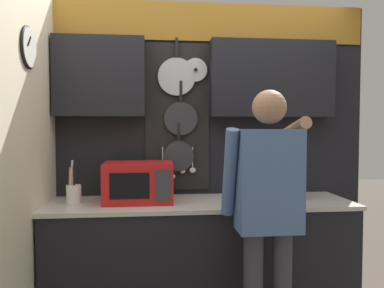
# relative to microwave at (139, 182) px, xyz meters

# --- Properties ---
(base_cabinet_counter) EXTENTS (2.23, 0.62, 0.91)m
(base_cabinet_counter) POSITION_rel_microwave_xyz_m (0.46, -0.03, -0.60)
(base_cabinet_counter) COLOR black
(base_cabinet_counter) RESTS_ON ground_plane
(back_wall_unit) EXTENTS (2.80, 0.20, 2.45)m
(back_wall_unit) POSITION_rel_microwave_xyz_m (0.47, 0.25, 0.44)
(back_wall_unit) COLOR black
(back_wall_unit) RESTS_ON ground_plane
(side_wall) EXTENTS (0.07, 1.60, 2.45)m
(side_wall) POSITION_rel_microwave_xyz_m (-0.68, -0.43, 0.18)
(side_wall) COLOR beige
(side_wall) RESTS_ON ground_plane
(microwave) EXTENTS (0.50, 0.37, 0.29)m
(microwave) POSITION_rel_microwave_xyz_m (0.00, 0.00, 0.00)
(microwave) COLOR red
(microwave) RESTS_ON base_cabinet_counter
(knife_block) EXTENTS (0.12, 0.16, 0.27)m
(knife_block) POSITION_rel_microwave_xyz_m (1.20, 0.00, -0.05)
(knife_block) COLOR brown
(knife_block) RESTS_ON base_cabinet_counter
(utensil_crock) EXTENTS (0.11, 0.11, 0.31)m
(utensil_crock) POSITION_rel_microwave_xyz_m (-0.47, 0.00, -0.07)
(utensil_crock) COLOR white
(utensil_crock) RESTS_ON base_cabinet_counter
(person) EXTENTS (0.54, 0.66, 1.68)m
(person) POSITION_rel_microwave_xyz_m (0.80, -0.56, -0.05)
(person) COLOR #383842
(person) RESTS_ON ground_plane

